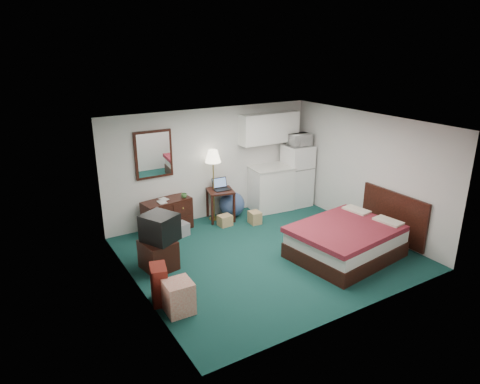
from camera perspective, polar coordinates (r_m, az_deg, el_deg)
floor at (r=8.33m, az=3.58°, el=-8.13°), size 5.00×4.50×0.01m
ceiling at (r=7.52m, az=3.98°, el=9.05°), size 5.00×4.50×0.01m
walls at (r=7.83m, az=3.77°, el=0.02°), size 5.01×4.51×2.50m
mirror at (r=9.03m, az=-11.46°, el=4.94°), size 0.80×0.06×1.00m
upper_cabinets at (r=10.11m, az=3.92°, el=8.52°), size 1.50×0.35×0.70m
headboard at (r=9.10m, az=19.75°, el=-3.05°), size 0.06×1.56×1.00m
dresser at (r=9.26m, az=-9.68°, el=-3.08°), size 1.08×0.61×0.70m
floor_lamp at (r=9.58m, az=-3.55°, el=0.89°), size 0.45×0.45×1.62m
desk at (r=9.71m, az=-2.61°, el=-1.71°), size 0.68×0.68×0.71m
exercise_ball at (r=9.89m, az=-1.10°, el=-1.65°), size 0.68×0.68×0.59m
kitchen_counter at (r=10.31m, az=4.06°, el=0.49°), size 1.01×0.81×1.03m
fridge at (r=10.59m, az=7.60°, el=2.21°), size 0.65×0.65×1.50m
bed at (r=8.31m, az=13.92°, el=-6.43°), size 2.09×1.73×0.61m
tv_stand at (r=7.82m, az=-10.82°, el=-8.21°), size 0.62×0.66×0.53m
suitcase at (r=6.85m, az=-10.73°, el=-12.00°), size 0.33×0.43×0.62m
retail_box at (r=6.62m, az=-8.18°, el=-13.67°), size 0.42×0.42×0.50m
file_bin at (r=9.05m, az=-8.18°, el=-5.01°), size 0.45×0.38×0.27m
cardboard_box_a at (r=9.46m, az=-2.02°, el=-3.81°), size 0.30×0.26×0.24m
cardboard_box_b at (r=9.57m, az=1.98°, el=-3.42°), size 0.25×0.29×0.27m
laptop at (r=9.56m, az=-2.45°, el=0.99°), size 0.37×0.31×0.25m
crt_tv at (r=7.63m, az=-10.65°, el=-4.68°), size 0.73×0.74×0.49m
microwave at (r=10.32m, az=7.97°, el=7.07°), size 0.53×0.31×0.36m
book_a at (r=8.95m, az=-10.89°, el=-0.81°), size 0.17×0.02×0.23m
book_b at (r=9.09m, az=-10.50°, el=-0.55°), size 0.15×0.06×0.20m
mug at (r=9.19m, az=-7.47°, el=-0.41°), size 0.13×0.11×0.12m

